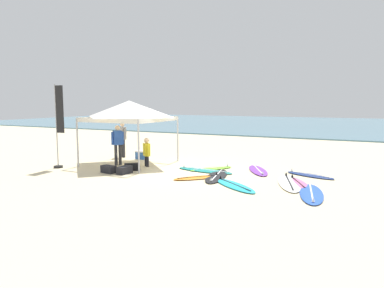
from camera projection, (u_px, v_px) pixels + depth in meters
The scene contains 21 objects.
ground_plane at pixel (174, 169), 14.25m from camera, with size 80.00×80.00×0.00m, color beige.
sea at pixel (304, 124), 42.87m from camera, with size 80.00×36.00×0.10m, color #568499.
canopy_tent at pixel (129, 109), 15.23m from camera, with size 3.19×3.19×2.75m.
surfboard_purple at pixel (258, 170), 13.82m from camera, with size 1.53×2.27×0.19m.
surfboard_pink at pixel (298, 183), 11.66m from camera, with size 1.24×1.90×0.19m.
surfboard_teal at pixel (205, 170), 13.81m from camera, with size 2.43×0.90×0.19m.
surfboard_cyan at pixel (234, 185), 11.35m from camera, with size 2.10×1.87×0.19m.
surfboard_blue at pixel (311, 194), 10.31m from camera, with size 1.09×2.53×0.19m.
surfboard_orange at pixel (198, 177), 12.50m from camera, with size 1.57×1.66×0.19m.
surfboard_black at pixel (217, 176), 12.76m from camera, with size 1.15×2.55×0.19m.
surfboard_navy at pixel (310, 175), 12.91m from camera, with size 1.91×1.14×0.19m.
surfboard_white at pixel (289, 183), 11.69m from camera, with size 1.43×2.68×0.19m.
surfboard_lime at pixel (212, 169), 14.17m from camera, with size 1.52×1.80×0.19m.
person_grey at pixel (123, 137), 17.21m from camera, with size 0.52×0.34×1.71m.
person_blue at pixel (118, 142), 15.03m from camera, with size 0.39×0.46×1.71m.
person_yellow at pixel (147, 151), 14.78m from camera, with size 0.44×0.40×1.20m.
banner_flag at pixel (59, 130), 14.33m from camera, with size 0.60×0.36×3.40m.
gear_bag_near_tent at pixel (109, 169), 13.49m from camera, with size 0.60×0.32×0.28m, color #232328.
gear_bag_by_pole at pixel (132, 167), 13.97m from camera, with size 0.60×0.32×0.28m, color black.
gear_bag_on_sand at pixel (124, 170), 13.34m from camera, with size 0.60×0.32×0.28m, color #232328.
cooler_box at pixel (141, 155), 16.75m from camera, with size 0.50×0.36×0.39m.
Camera 1 is at (6.91, -12.24, 2.70)m, focal length 33.10 mm.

